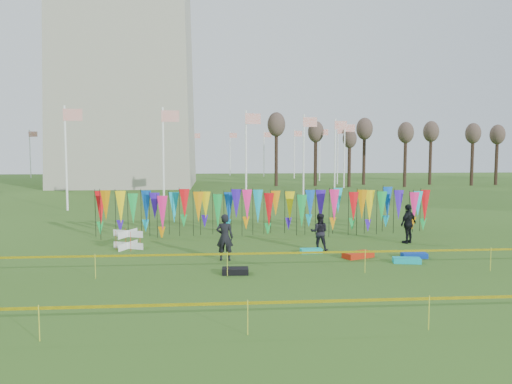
{
  "coord_description": "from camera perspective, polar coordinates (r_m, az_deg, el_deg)",
  "views": [
    {
      "loc": [
        -2.6,
        -19.13,
        4.63
      ],
      "look_at": [
        -0.57,
        6.0,
        2.51
      ],
      "focal_mm": 35.0,
      "sensor_mm": 36.0,
      "label": 1
    }
  ],
  "objects": [
    {
      "name": "kite_bag_black",
      "position": [
        18.91,
        -2.38,
        -9.0
      ],
      "size": [
        1.0,
        0.6,
        0.23
      ],
      "primitive_type": "cube",
      "rotation": [
        0.0,
        0.0,
        -0.03
      ],
      "color": "black",
      "rests_on": "ground"
    },
    {
      "name": "kite_bag_red",
      "position": [
        22.11,
        11.59,
        -7.05
      ],
      "size": [
        1.46,
        1.11,
        0.24
      ],
      "primitive_type": "cube",
      "rotation": [
        0.0,
        0.0,
        0.44
      ],
      "color": "red",
      "rests_on": "ground"
    },
    {
      "name": "ground",
      "position": [
        19.85,
        3.07,
        -8.68
      ],
      "size": [
        160.0,
        160.0,
        0.0
      ],
      "primitive_type": "plane",
      "color": "#2B4D15",
      "rests_on": "ground"
    },
    {
      "name": "caution_tape_far",
      "position": [
        12.95,
        6.32,
        -12.51
      ],
      "size": [
        26.0,
        0.02,
        0.9
      ],
      "color": "#F5E105",
      "rests_on": "ground"
    },
    {
      "name": "kite_bag_blue",
      "position": [
        22.71,
        17.62,
        -6.89
      ],
      "size": [
        1.08,
        0.62,
        0.22
      ],
      "primitive_type": "cube",
      "rotation": [
        0.0,
        0.0,
        -0.07
      ],
      "color": "#0A37B1",
      "rests_on": "ground"
    },
    {
      "name": "caution_tape_near",
      "position": [
        18.64,
        2.83,
        -7.11
      ],
      "size": [
        26.0,
        0.02,
        0.9
      ],
      "color": "#F5E105",
      "rests_on": "ground"
    },
    {
      "name": "flagpole_ring",
      "position": [
        68.09,
        -14.28,
        4.14
      ],
      "size": [
        57.4,
        56.16,
        8.0
      ],
      "color": "white",
      "rests_on": "ground"
    },
    {
      "name": "box_kite",
      "position": [
        24.18,
        -14.41,
        -5.29
      ],
      "size": [
        0.81,
        0.81,
        0.9
      ],
      "rotation": [
        0.0,
        0.0,
        -0.41
      ],
      "color": "red",
      "rests_on": "ground"
    },
    {
      "name": "person_mid",
      "position": [
        23.24,
        7.25,
        -4.55
      ],
      "size": [
        0.94,
        0.7,
        1.72
      ],
      "primitive_type": "imported",
      "rotation": [
        0.0,
        0.0,
        2.91
      ],
      "color": "black",
      "rests_on": "ground"
    },
    {
      "name": "tree_line",
      "position": [
        72.0,
        24.24,
        5.62
      ],
      "size": [
        53.92,
        1.92,
        7.84
      ],
      "color": "#37251B",
      "rests_on": "ground"
    },
    {
      "name": "person_left",
      "position": [
        21.02,
        -3.59,
        -5.18
      ],
      "size": [
        0.79,
        0.63,
        1.97
      ],
      "primitive_type": "imported",
      "rotation": [
        0.0,
        0.0,
        2.98
      ],
      "color": "black",
      "rests_on": "ground"
    },
    {
      "name": "kite_bag_turquoise",
      "position": [
        22.78,
        6.34,
        -6.69
      ],
      "size": [
        0.98,
        0.52,
        0.19
      ],
      "primitive_type": "cube",
      "rotation": [
        0.0,
        0.0,
        0.04
      ],
      "color": "#0DC9B8",
      "rests_on": "ground"
    },
    {
      "name": "person_right",
      "position": [
        25.95,
        17.02,
        -3.48
      ],
      "size": [
        1.32,
        1.19,
        1.96
      ],
      "primitive_type": "imported",
      "rotation": [
        0.0,
        0.0,
        3.74
      ],
      "color": "black",
      "rests_on": "ground"
    },
    {
      "name": "banner_row",
      "position": [
        27.07,
        1.52,
        -1.74
      ],
      "size": [
        18.64,
        0.64,
        2.42
      ],
      "color": "black",
      "rests_on": "ground"
    },
    {
      "name": "kite_bag_teal",
      "position": [
        21.6,
        16.84,
        -7.48
      ],
      "size": [
        1.18,
        0.73,
        0.21
      ],
      "primitive_type": "cube",
      "rotation": [
        0.0,
        0.0,
        -0.2
      ],
      "color": "#0DB9C3",
      "rests_on": "ground"
    }
  ]
}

